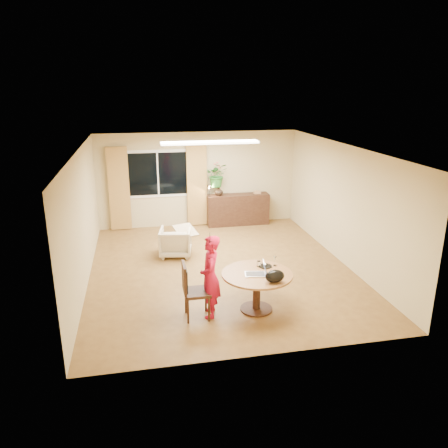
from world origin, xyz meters
name	(u,v)px	position (x,y,z in m)	size (l,w,h in m)	color
floor	(220,269)	(0.00, 0.00, 0.00)	(6.50, 6.50, 0.00)	brown
ceiling	(220,148)	(0.00, 0.00, 2.60)	(6.50, 6.50, 0.00)	white
wall_back	(198,179)	(0.00, 3.25, 1.30)	(5.50, 5.50, 0.00)	tan
wall_left	(83,219)	(-2.75, 0.00, 1.30)	(6.50, 6.50, 0.00)	tan
wall_right	(343,204)	(2.75, 0.00, 1.30)	(6.50, 6.50, 0.00)	tan
window	(158,174)	(-1.10, 3.23, 1.50)	(1.70, 0.03, 1.30)	white
curtain_left	(119,189)	(-2.15, 3.15, 1.15)	(0.55, 0.08, 2.25)	olive
curtain_right	(197,186)	(-0.05, 3.15, 1.15)	(0.55, 0.08, 2.25)	olive
ceiling_panel	(210,142)	(0.00, 1.20, 2.57)	(2.20, 0.35, 0.05)	white
dining_table	(257,281)	(0.28, -1.90, 0.55)	(1.23, 1.23, 0.70)	brown
dining_chair	(197,291)	(-0.78, -1.95, 0.50)	(0.48, 0.44, 1.00)	black
child	(210,277)	(-0.54, -1.92, 0.72)	(0.35, 0.53, 1.44)	red
laptop	(255,268)	(0.23, -1.95, 0.83)	(0.38, 0.25, 0.25)	#B7B7BC
tumbler	(259,264)	(0.39, -1.63, 0.75)	(0.07, 0.07, 0.10)	white
wine_glass	(275,261)	(0.68, -1.64, 0.80)	(0.07, 0.07, 0.19)	white
pot_lid	(265,266)	(0.50, -1.66, 0.72)	(0.23, 0.23, 0.04)	white
handbag	(275,276)	(0.47, -2.31, 0.81)	(0.33, 0.19, 0.22)	black
armchair	(176,242)	(-0.87, 0.98, 0.33)	(0.70, 0.72, 0.66)	beige
throw	(185,227)	(-0.63, 0.97, 0.67)	(0.45, 0.55, 0.03)	beige
sideboard	(238,209)	(1.08, 3.01, 0.44)	(1.75, 0.43, 0.87)	black
vase	(219,191)	(0.54, 3.01, 1.00)	(0.24, 0.24, 0.25)	black
bouquet	(217,175)	(0.49, 3.01, 1.45)	(0.59, 0.51, 0.66)	#256327
book_stack	(257,192)	(1.65, 3.01, 0.91)	(0.19, 0.15, 0.08)	#94704B
desk_lamp	(209,191)	(0.26, 2.96, 1.04)	(0.13, 0.13, 0.33)	black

